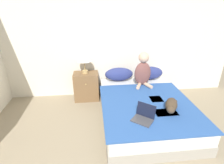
# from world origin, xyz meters

# --- Properties ---
(wall_back) EXTENTS (5.62, 0.05, 2.55)m
(wall_back) POSITION_xyz_m (0.00, 3.21, 1.27)
(wall_back) COLOR silver
(wall_back) RESTS_ON ground_plane
(bed) EXTENTS (1.58, 2.11, 0.42)m
(bed) POSITION_xyz_m (0.49, 2.08, 0.21)
(bed) COLOR #9E998E
(bed) RESTS_ON ground_plane
(pillow_near) EXTENTS (0.63, 0.28, 0.29)m
(pillow_near) POSITION_xyz_m (0.15, 2.97, 0.56)
(pillow_near) COLOR navy
(pillow_near) RESTS_ON bed
(pillow_far) EXTENTS (0.63, 0.28, 0.29)m
(pillow_far) POSITION_xyz_m (0.84, 2.97, 0.56)
(pillow_far) COLOR navy
(pillow_far) RESTS_ON bed
(person_sitting) EXTENTS (0.35, 0.35, 0.70)m
(person_sitting) POSITION_xyz_m (0.60, 2.68, 0.73)
(person_sitting) COLOR brown
(person_sitting) RESTS_ON bed
(cat_tabby) EXTENTS (0.36, 0.47, 0.19)m
(cat_tabby) POSITION_xyz_m (0.80, 1.66, 0.51)
(cat_tabby) COLOR #473828
(cat_tabby) RESTS_ON bed
(laptop_open) EXTENTS (0.39, 0.38, 0.22)m
(laptop_open) POSITION_xyz_m (0.30, 1.47, 0.47)
(laptop_open) COLOR #424247
(laptop_open) RESTS_ON bed
(nightstand) EXTENTS (0.54, 0.39, 0.63)m
(nightstand) POSITION_xyz_m (-0.59, 2.95, 0.31)
(nightstand) COLOR brown
(nightstand) RESTS_ON ground_plane
(table_lamp) EXTENTS (0.32, 0.32, 0.48)m
(table_lamp) POSITION_xyz_m (-0.60, 2.95, 0.99)
(table_lamp) COLOR tan
(table_lamp) RESTS_ON nightstand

